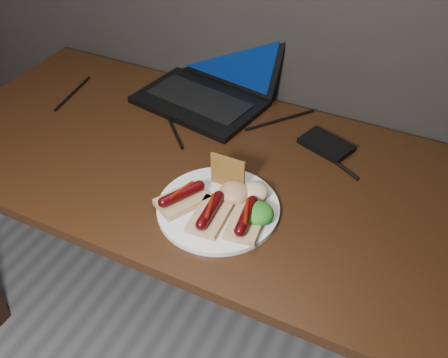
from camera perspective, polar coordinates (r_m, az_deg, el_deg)
desk at (r=1.34m, az=-3.62°, el=-0.49°), size 1.40×0.70×0.75m
laptop at (r=1.50m, az=-1.45°, el=11.34°), size 0.40×0.38×0.25m
hard_drive at (r=1.34m, az=11.59°, el=3.88°), size 0.15×0.12×0.02m
desk_cables at (r=1.40m, az=-2.30°, el=6.55°), size 0.90×0.33×0.01m
plate at (r=1.13m, az=-0.67°, el=-3.34°), size 0.32×0.32×0.01m
bread_sausage_left at (r=1.13m, az=-4.82°, el=-2.13°), size 0.12×0.13×0.04m
bread_sausage_center at (r=1.09m, az=-1.60°, el=-4.00°), size 0.08×0.12×0.04m
bread_sausage_right at (r=1.08m, az=2.54°, el=-4.63°), size 0.08×0.12×0.04m
crispbread at (r=1.15m, az=0.44°, el=0.80°), size 0.09×0.01×0.08m
salad_greens at (r=1.09m, az=3.90°, el=-3.91°), size 0.07×0.07×0.04m
salsa_mound at (r=1.13m, az=1.21°, el=-1.53°), size 0.07×0.07×0.04m
coleslaw_mound at (r=1.14m, az=3.50°, el=-1.42°), size 0.06×0.06×0.04m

